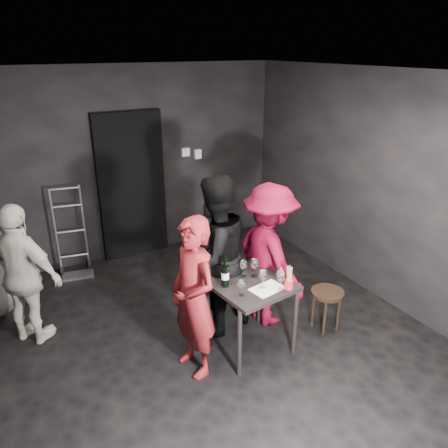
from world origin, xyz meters
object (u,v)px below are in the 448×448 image
tasting_table (251,292)px  wine_bottle (225,276)px  woman_black (214,244)px  man_maroon (269,251)px  stool (327,299)px  breadstick_cup (289,278)px  bystander_cream (23,275)px  server_red (194,295)px  hand_truck (75,259)px

tasting_table → wine_bottle: bearing=164.8°
woman_black → wine_bottle: bearing=63.1°
man_maroon → stool: bearing=-136.9°
stool → breadstick_cup: bearing=-168.8°
tasting_table → breadstick_cup: breadstick_cup is taller
bystander_cream → woman_black: bearing=-155.2°
server_red → breadstick_cup: server_red is taller
wine_bottle → breadstick_cup: 0.61m
stool → man_maroon: (-0.46, 0.46, 0.49)m
woman_black → bystander_cream: (-1.78, 0.74, -0.24)m
server_red → hand_truck: bearing=-174.4°
tasting_table → wine_bottle: wine_bottle is taller
tasting_table → man_maroon: size_ratio=0.43×
stool → bystander_cream: (-2.84, 1.35, 0.40)m
server_red → man_maroon: size_ratio=0.95×
server_red → wine_bottle: 0.40m
hand_truck → breadstick_cup: 3.19m
hand_truck → wine_bottle: (1.01, -2.40, 0.64)m
woman_black → breadstick_cup: bearing=105.9°
hand_truck → man_maroon: man_maroon is taller
wine_bottle → man_maroon: bearing=20.3°
server_red → woman_black: (0.47, 0.50, 0.20)m
bystander_cream → wine_bottle: bystander_cream is taller
hand_truck → stool: (2.15, -2.60, 0.15)m
tasting_table → hand_truck: bearing=117.1°
bystander_cream → man_maroon: bearing=-153.2°
stool → wine_bottle: bearing=169.8°
tasting_table → server_red: 0.66m
server_red → man_maroon: bearing=99.8°
server_red → wine_bottle: size_ratio=5.35×
hand_truck → breadstick_cup: bearing=-50.6°
hand_truck → tasting_table: size_ratio=1.64×
stool → server_red: (-1.53, 0.11, 0.44)m
stool → bystander_cream: bystander_cream is taller
server_red → bystander_cream: 1.80m
bystander_cream → breadstick_cup: 2.65m
hand_truck → stool: hand_truck is taller
man_maroon → hand_truck: bearing=36.4°
woman_black → breadstick_cup: size_ratio=7.92×
bystander_cream → wine_bottle: size_ratio=5.06×
stool → wine_bottle: size_ratio=1.54×
hand_truck → man_maroon: 2.81m
man_maroon → server_red: bearing=106.3°
stool → woman_black: 1.37m
man_maroon → breadstick_cup: (-0.17, -0.58, 0.00)m
man_maroon → breadstick_cup: man_maroon is taller
server_red → man_maroon: (1.07, 0.35, 0.05)m
hand_truck → man_maroon: size_ratio=0.71×
hand_truck → woman_black: 2.41m
man_maroon → breadstick_cup: bearing=161.6°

